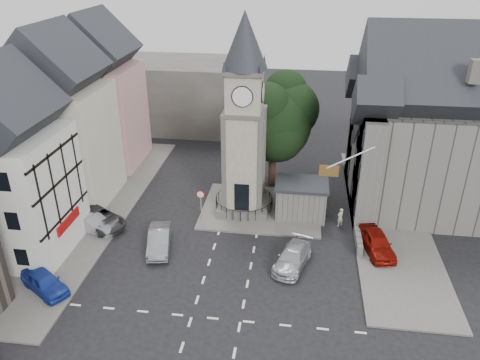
# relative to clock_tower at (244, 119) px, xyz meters

# --- Properties ---
(ground) EXTENTS (120.00, 120.00, 0.00)m
(ground) POSITION_rel_clock_tower_xyz_m (0.00, -7.99, -8.12)
(ground) COLOR black
(ground) RESTS_ON ground
(pavement_west) EXTENTS (6.00, 30.00, 0.14)m
(pavement_west) POSITION_rel_clock_tower_xyz_m (-12.50, -1.99, -8.05)
(pavement_west) COLOR #595651
(pavement_west) RESTS_ON ground
(pavement_east) EXTENTS (6.00, 26.00, 0.14)m
(pavement_east) POSITION_rel_clock_tower_xyz_m (12.00, 0.01, -8.05)
(pavement_east) COLOR #595651
(pavement_east) RESTS_ON ground
(central_island) EXTENTS (10.00, 8.00, 0.16)m
(central_island) POSITION_rel_clock_tower_xyz_m (1.50, 0.01, -8.04)
(central_island) COLOR #595651
(central_island) RESTS_ON ground
(road_markings) EXTENTS (20.00, 8.00, 0.01)m
(road_markings) POSITION_rel_clock_tower_xyz_m (0.00, -13.49, -8.12)
(road_markings) COLOR silver
(road_markings) RESTS_ON ground
(clock_tower) EXTENTS (4.86, 4.86, 16.25)m
(clock_tower) POSITION_rel_clock_tower_xyz_m (0.00, 0.00, 0.00)
(clock_tower) COLOR #4C4944
(clock_tower) RESTS_ON ground
(stone_shelter) EXTENTS (4.30, 3.30, 3.08)m
(stone_shelter) POSITION_rel_clock_tower_xyz_m (4.80, -0.49, -6.57)
(stone_shelter) COLOR #605E59
(stone_shelter) RESTS_ON ground
(town_tree) EXTENTS (7.20, 7.20, 10.80)m
(town_tree) POSITION_rel_clock_tower_xyz_m (2.00, 5.01, -1.15)
(town_tree) COLOR black
(town_tree) RESTS_ON ground
(warning_sign_post) EXTENTS (0.70, 0.19, 2.85)m
(warning_sign_post) POSITION_rel_clock_tower_xyz_m (-3.20, -2.56, -6.09)
(warning_sign_post) COLOR black
(warning_sign_post) RESTS_ON ground
(terrace_pink) EXTENTS (8.10, 7.60, 12.80)m
(terrace_pink) POSITION_rel_clock_tower_xyz_m (-15.50, 8.01, -1.54)
(terrace_pink) COLOR #CC8C94
(terrace_pink) RESTS_ON ground
(terrace_cream) EXTENTS (8.10, 7.60, 12.80)m
(terrace_cream) POSITION_rel_clock_tower_xyz_m (-15.50, 0.01, -1.54)
(terrace_cream) COLOR beige
(terrace_cream) RESTS_ON ground
(terrace_tudor) EXTENTS (8.10, 7.60, 12.00)m
(terrace_tudor) POSITION_rel_clock_tower_xyz_m (-15.50, -7.99, -1.93)
(terrace_tudor) COLOR silver
(terrace_tudor) RESTS_ON ground
(backdrop_west) EXTENTS (20.00, 10.00, 8.00)m
(backdrop_west) POSITION_rel_clock_tower_xyz_m (-12.00, 20.01, -4.12)
(backdrop_west) COLOR #4C4944
(backdrop_west) RESTS_ON ground
(east_building) EXTENTS (14.40, 11.40, 12.60)m
(east_building) POSITION_rel_clock_tower_xyz_m (15.59, 3.01, -1.86)
(east_building) COLOR #605E59
(east_building) RESTS_ON ground
(east_boundary_wall) EXTENTS (0.40, 16.00, 0.90)m
(east_boundary_wall) POSITION_rel_clock_tower_xyz_m (9.20, 2.01, -7.67)
(east_boundary_wall) COLOR #605E59
(east_boundary_wall) RESTS_ON ground
(flagpole) EXTENTS (3.68, 0.10, 2.74)m
(flagpole) POSITION_rel_clock_tower_xyz_m (8.00, -3.99, -1.12)
(flagpole) COLOR white
(flagpole) RESTS_ON ground
(car_west_blue) EXTENTS (4.25, 3.50, 1.37)m
(car_west_blue) POSITION_rel_clock_tower_xyz_m (-11.50, -12.43, -7.44)
(car_west_blue) COLOR #1C339A
(car_west_blue) RESTS_ON ground
(car_west_silver) EXTENTS (4.57, 2.59, 1.42)m
(car_west_silver) POSITION_rel_clock_tower_xyz_m (-11.50, -5.12, -7.41)
(car_west_silver) COLOR gray
(car_west_silver) RESTS_ON ground
(car_west_grey) EXTENTS (5.75, 4.86, 1.46)m
(car_west_grey) POSITION_rel_clock_tower_xyz_m (-11.33, -4.30, -7.39)
(car_west_grey) COLOR #2F2E31
(car_west_grey) RESTS_ON ground
(car_island_silver) EXTENTS (2.41, 4.63, 1.45)m
(car_island_silver) POSITION_rel_clock_tower_xyz_m (-5.50, -6.74, -7.39)
(car_island_silver) COLOR gray
(car_island_silver) RESTS_ON ground
(car_island_east) EXTENTS (3.12, 4.93, 1.33)m
(car_island_east) POSITION_rel_clock_tower_xyz_m (4.41, -7.49, -7.46)
(car_island_east) COLOR #ABAEB3
(car_island_east) RESTS_ON ground
(car_east_red) EXTENTS (2.75, 4.81, 1.54)m
(car_east_red) POSITION_rel_clock_tower_xyz_m (10.46, -4.99, -7.35)
(car_east_red) COLOR maroon
(car_east_red) RESTS_ON ground
(pedestrian) EXTENTS (0.69, 0.66, 1.59)m
(pedestrian) POSITION_rel_clock_tower_xyz_m (8.00, -1.72, -7.33)
(pedestrian) COLOR beige
(pedestrian) RESTS_ON ground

